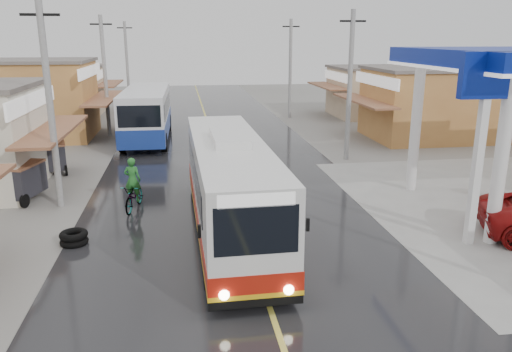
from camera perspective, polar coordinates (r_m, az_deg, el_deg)
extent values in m
plane|color=slate|center=(13.08, 1.56, -14.81)|extent=(120.00, 120.00, 0.00)
cube|color=black|center=(27.00, -3.98, 1.43)|extent=(12.00, 90.00, 0.02)
cube|color=#D8CC4C|center=(26.99, -3.98, 1.46)|extent=(0.15, 90.00, 0.01)
cylinder|color=white|center=(22.78, 17.77, 5.11)|extent=(0.44, 0.44, 5.50)
cylinder|color=white|center=(17.72, 26.17, 1.38)|extent=(0.44, 0.44, 5.50)
cube|color=white|center=(17.22, 24.07, 2.11)|extent=(0.25, 0.25, 6.00)
cube|color=navy|center=(16.87, 25.03, 10.38)|extent=(1.80, 0.30, 1.40)
cube|color=silver|center=(16.96, -3.05, -0.58)|extent=(2.50, 11.15, 2.73)
cube|color=black|center=(17.43, -2.98, -5.18)|extent=(2.52, 11.17, 0.28)
cube|color=#AB1B0E|center=(17.27, -3.00, -3.75)|extent=(2.54, 11.19, 0.51)
cube|color=gold|center=(17.37, -2.99, -4.70)|extent=(2.56, 11.20, 0.13)
cube|color=black|center=(17.33, -3.24, 0.80)|extent=(2.50, 8.84, 0.93)
cube|color=black|center=(11.67, 0.02, -6.19)|extent=(2.02, 0.15, 1.20)
cube|color=black|center=(22.20, -4.69, 4.33)|extent=(2.02, 0.15, 1.02)
cube|color=white|center=(11.42, 0.02, -2.74)|extent=(1.82, 0.15, 0.32)
cube|color=silver|center=(16.61, -3.13, 4.42)|extent=(1.16, 2.80, 0.28)
cylinder|color=black|center=(13.75, -5.33, -10.76)|extent=(0.34, 1.02, 1.02)
cylinder|color=black|center=(14.01, 3.04, -10.18)|extent=(0.34, 1.02, 1.02)
cylinder|color=black|center=(20.65, -6.89, -1.64)|extent=(0.34, 1.02, 1.02)
cylinder|color=black|center=(20.82, -1.35, -1.38)|extent=(0.34, 1.02, 1.02)
sphere|color=#FFF2CC|center=(12.19, -3.68, -13.41)|extent=(0.26, 0.26, 0.26)
sphere|color=#FFF2CC|center=(12.42, 3.75, -12.83)|extent=(0.26, 0.26, 0.26)
cube|color=black|center=(11.79, -6.50, -6.31)|extent=(0.08, 0.08, 0.32)
cube|color=black|center=(12.18, 5.93, -5.55)|extent=(0.08, 0.08, 0.32)
cube|color=silver|center=(33.51, -12.39, 7.31)|extent=(2.84, 10.05, 2.78)
cube|color=navy|center=(33.66, -12.29, 5.72)|extent=(2.89, 10.09, 1.11)
cube|color=black|center=(33.46, -12.43, 7.97)|extent=(2.86, 8.39, 1.00)
cube|color=black|center=(28.58, -13.20, 6.65)|extent=(2.37, 0.16, 1.22)
cylinder|color=black|center=(30.39, -15.04, 3.64)|extent=(0.35, 1.12, 1.11)
cylinder|color=black|center=(30.17, -10.46, 3.83)|extent=(0.35, 1.12, 1.11)
cylinder|color=black|center=(37.34, -13.70, 5.89)|extent=(0.35, 1.12, 1.11)
cylinder|color=black|center=(37.16, -9.96, 6.06)|extent=(0.35, 1.12, 1.11)
imported|color=black|center=(20.32, -13.74, -2.29)|extent=(1.12, 2.11, 1.05)
imported|color=#256F2A|center=(19.88, -13.93, -0.41)|extent=(0.72, 0.55, 1.76)
cube|color=#26262D|center=(22.83, -25.23, -0.43)|extent=(1.67, 2.13, 1.22)
cube|color=brown|center=(22.68, -25.42, 1.17)|extent=(1.72, 2.19, 0.09)
cylinder|color=black|center=(23.87, -25.60, -1.34)|extent=(0.31, 0.59, 0.56)
cylinder|color=black|center=(22.02, -24.92, -2.60)|extent=(0.26, 0.57, 0.56)
cube|color=#26262D|center=(26.97, -22.23, 2.16)|extent=(1.61, 2.08, 1.20)
cube|color=brown|center=(26.84, -22.37, 3.50)|extent=(1.66, 2.13, 0.09)
cylinder|color=black|center=(26.49, -23.46, 0.46)|extent=(0.29, 0.58, 0.55)
cylinder|color=black|center=(27.74, -23.45, 1.11)|extent=(0.29, 0.58, 0.55)
cylinder|color=black|center=(26.31, -20.87, 0.64)|extent=(0.24, 0.56, 0.55)
torus|color=black|center=(17.65, -20.06, -7.01)|extent=(0.92, 0.92, 0.23)
torus|color=black|center=(17.56, -20.13, -6.30)|extent=(0.92, 0.92, 0.23)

